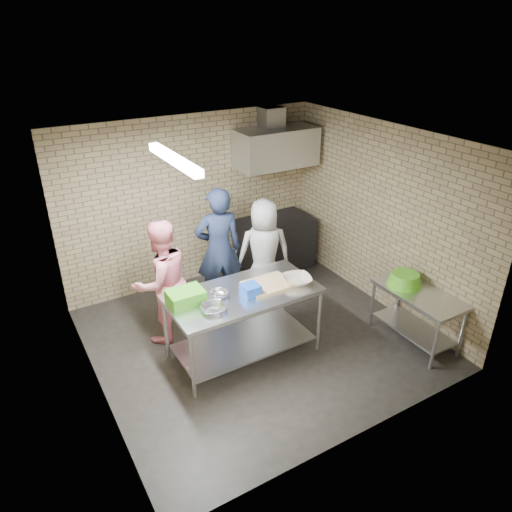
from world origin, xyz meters
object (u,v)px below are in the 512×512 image
at_px(green_basin, 405,279).
at_px(man_navy, 219,250).
at_px(side_counter, 415,316).
at_px(stove, 276,243).
at_px(prep_table, 243,324).
at_px(woman_pink, 162,282).
at_px(woman_white, 264,252).
at_px(bottle_red, 272,149).
at_px(bottle_green, 292,147).
at_px(green_crate, 186,297).
at_px(blue_tub, 250,290).

xyz_separation_m(green_basin, man_navy, (-1.83, 1.86, 0.10)).
relative_size(side_counter, stove, 1.00).
bearing_deg(prep_table, green_basin, -17.26).
bearing_deg(woman_pink, woman_white, 173.64).
bearing_deg(side_counter, prep_table, 156.95).
xyz_separation_m(prep_table, bottle_red, (1.72, 2.09, 1.56)).
bearing_deg(man_navy, bottle_red, -135.80).
xyz_separation_m(side_counter, green_basin, (-0.02, 0.25, 0.46)).
bearing_deg(side_counter, bottle_green, 90.00).
height_order(green_crate, man_navy, man_navy).
height_order(bottle_green, woman_pink, bottle_green).
distance_m(stove, green_basin, 2.57).
relative_size(blue_tub, woman_white, 0.13).
xyz_separation_m(green_crate, man_navy, (0.97, 1.09, -0.08)).
bearing_deg(man_navy, stove, -142.50).
bearing_deg(man_navy, bottle_green, -141.62).
xyz_separation_m(bottle_red, woman_white, (-0.79, -1.06, -1.21)).
bearing_deg(man_navy, green_basin, 147.43).
bearing_deg(green_basin, man_navy, 134.47).
bearing_deg(woman_pink, green_crate, 80.57).
bearing_deg(side_counter, green_crate, 160.07).
relative_size(prep_table, bottle_red, 10.39).
bearing_deg(blue_tub, stove, 50.24).
distance_m(man_navy, woman_pink, 1.06).
distance_m(green_basin, woman_white, 2.05).
bearing_deg(green_basin, bottle_green, 89.58).
relative_size(side_counter, woman_white, 0.73).
bearing_deg(green_crate, green_basin, -15.42).
bearing_deg(side_counter, woman_pink, 148.05).
bearing_deg(stove, prep_table, -132.12).
xyz_separation_m(stove, woman_pink, (-2.40, -0.97, 0.41)).
bearing_deg(prep_table, side_counter, -23.05).
bearing_deg(side_counter, woman_white, 121.75).
relative_size(side_counter, woman_pink, 0.70).
relative_size(green_crate, bottle_red, 2.31).
xyz_separation_m(green_basin, bottle_red, (-0.38, 2.74, 1.19)).
bearing_deg(green_basin, bottle_red, 97.90).
relative_size(woman_pink, woman_white, 1.04).
relative_size(side_counter, bottle_red, 6.67).
bearing_deg(blue_tub, bottle_red, 52.63).
bearing_deg(woman_white, side_counter, 143.05).
bearing_deg(man_navy, side_counter, 144.14).
height_order(green_basin, woman_pink, woman_pink).
bearing_deg(stove, green_basin, -80.24).
bearing_deg(woman_white, man_navy, 5.50).
distance_m(green_crate, woman_pink, 0.77).
height_order(bottle_green, woman_white, bottle_green).
distance_m(blue_tub, woman_pink, 1.26).
xyz_separation_m(green_basin, woman_pink, (-2.83, 1.53, 0.02)).
bearing_deg(bottle_green, woman_white, -138.26).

